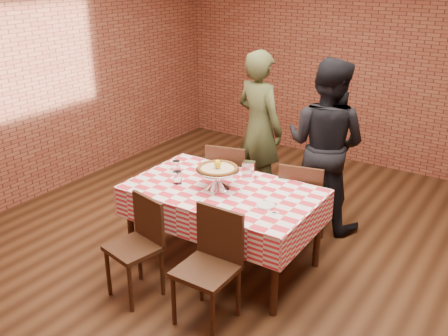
% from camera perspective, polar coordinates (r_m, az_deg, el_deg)
% --- Properties ---
extents(ground, '(6.00, 6.00, 0.00)m').
position_cam_1_polar(ground, '(4.89, 2.20, -9.99)').
color(ground, black).
rests_on(ground, ground).
extents(back_wall, '(5.50, 0.00, 5.50)m').
position_cam_1_polar(back_wall, '(6.97, 15.81, 11.91)').
color(back_wall, brown).
rests_on(back_wall, ground).
extents(table, '(1.67, 1.02, 0.75)m').
position_cam_1_polar(table, '(4.63, -0.09, -6.64)').
color(table, '#3E2111').
rests_on(table, ground).
extents(tablecloth, '(1.70, 1.05, 0.28)m').
position_cam_1_polar(tablecloth, '(4.51, -0.09, -3.96)').
color(tablecloth, red).
rests_on(tablecloth, table).
extents(pizza_stand, '(0.40, 0.40, 0.17)m').
position_cam_1_polar(pizza_stand, '(4.43, -0.72, -1.20)').
color(pizza_stand, silver).
rests_on(pizza_stand, tablecloth).
extents(pizza, '(0.37, 0.37, 0.03)m').
position_cam_1_polar(pizza, '(4.40, -0.73, -0.11)').
color(pizza, beige).
rests_on(pizza, pizza_stand).
extents(lemon, '(0.06, 0.06, 0.08)m').
position_cam_1_polar(lemon, '(4.38, -0.73, 0.44)').
color(lemon, yellow).
rests_on(lemon, pizza).
extents(water_glass_left, '(0.07, 0.07, 0.12)m').
position_cam_1_polar(water_glass_left, '(4.55, -5.24, -1.07)').
color(water_glass_left, white).
rests_on(water_glass_left, tablecloth).
extents(water_glass_right, '(0.07, 0.07, 0.12)m').
position_cam_1_polar(water_glass_right, '(4.79, -5.40, 0.16)').
color(water_glass_right, white).
rests_on(water_glass_right, tablecloth).
extents(side_plate, '(0.15, 0.15, 0.01)m').
position_cam_1_polar(side_plate, '(4.16, 4.72, -4.21)').
color(side_plate, white).
rests_on(side_plate, tablecloth).
extents(sweetener_packet_a, '(0.05, 0.04, 0.00)m').
position_cam_1_polar(sweetener_packet_a, '(4.05, 5.56, -5.08)').
color(sweetener_packet_a, white).
rests_on(sweetener_packet_a, tablecloth).
extents(sweetener_packet_b, '(0.06, 0.05, 0.00)m').
position_cam_1_polar(sweetener_packet_b, '(4.06, 5.85, -5.02)').
color(sweetener_packet_b, white).
rests_on(sweetener_packet_b, tablecloth).
extents(condiment_caddy, '(0.14, 0.12, 0.16)m').
position_cam_1_polar(condiment_caddy, '(4.65, 2.80, -0.20)').
color(condiment_caddy, silver).
rests_on(condiment_caddy, tablecloth).
extents(chair_near_left, '(0.45, 0.45, 0.86)m').
position_cam_1_polar(chair_near_left, '(4.24, -10.16, -9.14)').
color(chair_near_left, '#3E2111').
rests_on(chair_near_left, ground).
extents(chair_near_right, '(0.42, 0.42, 0.90)m').
position_cam_1_polar(chair_near_right, '(3.89, -2.03, -11.52)').
color(chair_near_right, '#3E2111').
rests_on(chair_near_right, ground).
extents(chair_far_left, '(0.51, 0.51, 0.90)m').
position_cam_1_polar(chair_far_left, '(5.35, 0.76, -1.53)').
color(chair_far_left, '#3E2111').
rests_on(chair_far_left, ground).
extents(chair_far_right, '(0.50, 0.50, 0.89)m').
position_cam_1_polar(chair_far_right, '(4.96, 8.88, -3.91)').
color(chair_far_right, '#3E2111').
rests_on(chair_far_right, ground).
extents(diner_olive, '(0.73, 0.57, 1.75)m').
position_cam_1_polar(diner_olive, '(5.69, 3.99, 4.49)').
color(diner_olive, '#3F4425').
rests_on(diner_olive, ground).
extents(diner_black, '(0.88, 0.70, 1.77)m').
position_cam_1_polar(diner_black, '(5.24, 11.35, 2.58)').
color(diner_black, black).
rests_on(diner_black, ground).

